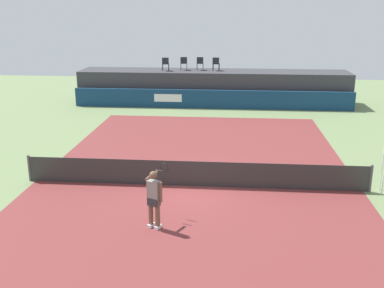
% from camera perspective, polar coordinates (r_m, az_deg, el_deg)
% --- Properties ---
extents(ground_plane, '(48.00, 48.00, 0.00)m').
position_cam_1_polar(ground_plane, '(19.49, 1.06, -2.00)').
color(ground_plane, '#6B7F51').
extents(court_inner, '(12.00, 22.00, 0.00)m').
position_cam_1_polar(court_inner, '(16.68, 0.34, -5.27)').
color(court_inner, maroon).
rests_on(court_inner, ground).
extents(sponsor_wall, '(18.00, 0.22, 1.20)m').
position_cam_1_polar(sponsor_wall, '(29.49, 2.48, 5.62)').
color(sponsor_wall, navy).
rests_on(sponsor_wall, ground).
extents(spectator_platform, '(18.00, 2.80, 2.20)m').
position_cam_1_polar(spectator_platform, '(31.17, 2.67, 7.15)').
color(spectator_platform, '#38383D').
rests_on(spectator_platform, ground).
extents(spectator_chair_far_left, '(0.47, 0.47, 0.89)m').
position_cam_1_polar(spectator_chair_far_left, '(30.93, -3.33, 10.04)').
color(spectator_chair_far_left, '#1E232D').
rests_on(spectator_chair_far_left, spectator_platform).
extents(spectator_chair_left, '(0.48, 0.48, 0.89)m').
position_cam_1_polar(spectator_chair_left, '(31.25, -1.04, 10.14)').
color(spectator_chair_left, '#1E232D').
rests_on(spectator_chair_left, spectator_platform).
extents(spectator_chair_center, '(0.46, 0.46, 0.89)m').
position_cam_1_polar(spectator_chair_center, '(31.22, 1.01, 10.13)').
color(spectator_chair_center, '#1E232D').
rests_on(spectator_chair_center, spectator_platform).
extents(spectator_chair_right, '(0.47, 0.47, 0.89)m').
position_cam_1_polar(spectator_chair_right, '(30.99, 3.02, 10.06)').
color(spectator_chair_right, '#1E232D').
rests_on(spectator_chair_right, spectator_platform).
extents(tennis_net, '(12.40, 0.02, 0.95)m').
position_cam_1_polar(tennis_net, '(16.51, 0.34, -3.75)').
color(tennis_net, '#2D2D2D').
rests_on(tennis_net, ground).
extents(net_post_near, '(0.10, 0.10, 1.00)m').
position_cam_1_polar(net_post_near, '(18.06, -19.69, -2.86)').
color(net_post_near, '#4C4C51').
rests_on(net_post_near, ground).
extents(net_post_far, '(0.10, 0.10, 1.00)m').
position_cam_1_polar(net_post_far, '(17.18, 21.48, -4.04)').
color(net_post_far, '#4C4C51').
rests_on(net_post_far, ground).
extents(tennis_player, '(0.59, 1.26, 1.77)m').
position_cam_1_polar(tennis_player, '(13.35, -4.75, -6.66)').
color(tennis_player, white).
rests_on(tennis_player, court_inner).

